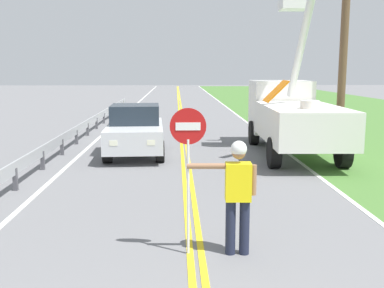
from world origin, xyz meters
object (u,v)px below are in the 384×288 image
stop_sign_paddle (188,148)px  utility_pole_near (345,20)px  oncoming_sedan_nearest (135,131)px  flagger_worker (237,190)px  utility_bucket_truck (291,112)px

stop_sign_paddle → utility_pole_near: (5.73, 9.23, 2.89)m
stop_sign_paddle → oncoming_sedan_nearest: (-1.58, 8.54, -0.88)m
flagger_worker → utility_pole_near: (4.96, 9.26, 3.55)m
flagger_worker → utility_bucket_truck: size_ratio=0.27×
flagger_worker → utility_bucket_truck: (3.06, 8.82, 0.38)m
utility_bucket_truck → utility_pole_near: size_ratio=0.78×
stop_sign_paddle → utility_bucket_truck: (3.83, 8.79, -0.29)m
utility_bucket_truck → utility_pole_near: 3.73m
oncoming_sedan_nearest → utility_pole_near: size_ratio=0.47×
flagger_worker → utility_bucket_truck: bearing=70.9°
flagger_worker → utility_pole_near: bearing=61.8°
flagger_worker → utility_pole_near: 11.09m
utility_bucket_truck → utility_pole_near: bearing=13.0°
stop_sign_paddle → utility_bucket_truck: 9.59m
flagger_worker → utility_pole_near: size_ratio=0.21×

